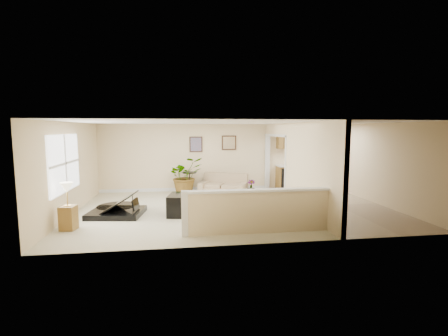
{
  "coord_description": "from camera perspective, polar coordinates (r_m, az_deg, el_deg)",
  "views": [
    {
      "loc": [
        -1.62,
        -9.17,
        2.31
      ],
      "look_at": [
        -0.26,
        0.4,
        1.15
      ],
      "focal_mm": 26.0,
      "sensor_mm": 36.0,
      "label": 1
    }
  ],
  "objects": [
    {
      "name": "left_window",
      "position": [
        9.17,
        -26.27,
        0.75
      ],
      "size": [
        0.05,
        2.15,
        1.45
      ],
      "primitive_type": "cube",
      "color": "white",
      "rests_on": "left_wall"
    },
    {
      "name": "kitchen_vinyl",
      "position": [
        10.59,
        19.02,
        -6.13
      ],
      "size": [
        2.7,
        6.0,
        0.01
      ],
      "primitive_type": "cube",
      "color": "gray",
      "rests_on": "floor"
    },
    {
      "name": "lamp_stand",
      "position": [
        8.32,
        -25.75,
        -6.65
      ],
      "size": [
        0.37,
        0.37,
        1.11
      ],
      "color": "olive",
      "rests_on": "floor"
    },
    {
      "name": "right_wall",
      "position": [
        11.07,
        25.5,
        0.67
      ],
      "size": [
        0.04,
        6.0,
        2.5
      ],
      "primitive_type": "cube",
      "color": "beige",
      "rests_on": "floor"
    },
    {
      "name": "small_plant",
      "position": [
        11.63,
        4.79,
        -3.54
      ],
      "size": [
        0.38,
        0.38,
        0.52
      ],
      "color": "black",
      "rests_on": "floor"
    },
    {
      "name": "wall_mirror",
      "position": [
        12.3,
        0.89,
        4.45
      ],
      "size": [
        0.55,
        0.04,
        0.55
      ],
      "color": "#392214",
      "rests_on": "back_wall"
    },
    {
      "name": "pony_half_wall",
      "position": [
        7.3,
        5.64,
        -7.4
      ],
      "size": [
        3.42,
        0.22,
        1.0
      ],
      "color": "beige",
      "rests_on": "floor"
    },
    {
      "name": "accent_table",
      "position": [
        11.92,
        -6.09,
        -2.02
      ],
      "size": [
        0.52,
        0.52,
        0.76
      ],
      "color": "black",
      "rests_on": "floor"
    },
    {
      "name": "loveseat",
      "position": [
        11.73,
        -0.16,
        -2.76
      ],
      "size": [
        2.0,
        1.55,
        0.94
      ],
      "rotation": [
        0.0,
        0.0,
        -0.42
      ],
      "color": "tan",
      "rests_on": "floor"
    },
    {
      "name": "back_wall",
      "position": [
        12.32,
        -0.52,
        1.89
      ],
      "size": [
        9.0,
        0.04,
        2.5
      ],
      "primitive_type": "cube",
      "color": "beige",
      "rests_on": "floor"
    },
    {
      "name": "interior_partition",
      "position": [
        10.08,
        11.78,
        0.48
      ],
      "size": [
        0.18,
        5.99,
        2.5
      ],
      "color": "beige",
      "rests_on": "floor"
    },
    {
      "name": "floor",
      "position": [
        9.59,
        1.88,
        -7.11
      ],
      "size": [
        9.0,
        9.0,
        0.0
      ],
      "primitive_type": "plane",
      "color": "beige",
      "rests_on": "ground"
    },
    {
      "name": "left_wall",
      "position": [
        9.67,
        -25.38,
        -0.12
      ],
      "size": [
        0.04,
        6.0,
        2.5
      ],
      "primitive_type": "cube",
      "color": "beige",
      "rests_on": "floor"
    },
    {
      "name": "kitchen_cabinets",
      "position": [
        12.92,
        13.82,
        0.23
      ],
      "size": [
        2.36,
        0.65,
        2.33
      ],
      "color": "olive",
      "rests_on": "floor"
    },
    {
      "name": "piano_bench",
      "position": [
        8.9,
        -8.21,
        -6.41
      ],
      "size": [
        0.58,
        0.91,
        0.56
      ],
      "primitive_type": "cube",
      "rotation": [
        0.0,
        0.0,
        -0.19
      ],
      "color": "black",
      "rests_on": "floor"
    },
    {
      "name": "ceiling",
      "position": [
        9.31,
        1.94,
        8.0
      ],
      "size": [
        9.0,
        6.0,
        0.04
      ],
      "primitive_type": "cube",
      "color": "silver",
      "rests_on": "back_wall"
    },
    {
      "name": "palm_plant",
      "position": [
        11.67,
        -6.87,
        -1.4
      ],
      "size": [
        1.5,
        1.42,
        1.32
      ],
      "color": "black",
      "rests_on": "floor"
    },
    {
      "name": "front_wall",
      "position": [
        6.46,
        6.54,
        -2.63
      ],
      "size": [
        9.0,
        0.04,
        2.5
      ],
      "primitive_type": "cube",
      "color": "beige",
      "rests_on": "floor"
    },
    {
      "name": "wall_art_left",
      "position": [
        12.17,
        -4.95,
        4.16
      ],
      "size": [
        0.48,
        0.04,
        0.58
      ],
      "color": "#392214",
      "rests_on": "back_wall"
    },
    {
      "name": "piano",
      "position": [
        9.32,
        -18.52,
        -4.46
      ],
      "size": [
        1.74,
        1.78,
        1.3
      ],
      "rotation": [
        0.0,
        0.0,
        -0.14
      ],
      "color": "black",
      "rests_on": "floor"
    }
  ]
}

